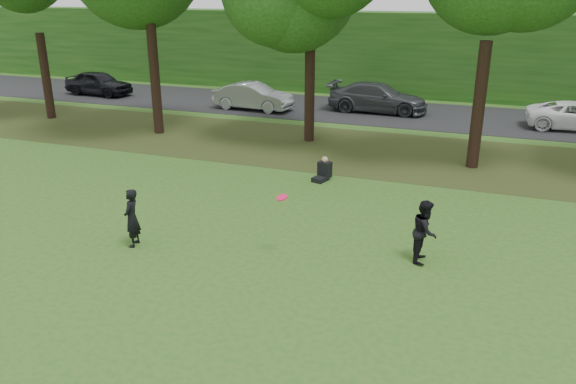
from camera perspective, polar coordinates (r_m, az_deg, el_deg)
The scene contains 9 objects.
ground at distance 11.94m, azimuth -5.38°, elevation -12.13°, with size 120.00×120.00×0.00m, color #2C5D1D.
leaf_litter at distance 23.39m, azimuth 8.45°, elevation 4.05°, with size 60.00×7.00×0.01m, color #413517.
street at distance 31.05m, azimuth 11.66°, elevation 7.80°, with size 70.00×7.00×0.02m, color black.
far_hedge at distance 36.54m, azimuth 13.51°, elevation 13.41°, with size 70.00×3.00×5.00m, color #1A4614.
player_left at distance 14.99m, azimuth -15.59°, elevation -2.55°, with size 0.56×0.37×1.55m, color black.
player_right at distance 14.05m, azimuth 13.74°, elevation -3.88°, with size 0.76×0.60×1.57m, color black.
parked_cars at distance 30.34m, azimuth 10.24°, elevation 9.04°, with size 40.40×3.83×1.54m.
frisbee at distance 13.63m, azimuth -0.62°, elevation -0.56°, with size 0.29×0.30×0.14m.
seated_person at distance 19.67m, azimuth 3.62°, elevation 2.11°, with size 0.60×0.82×0.83m.
Camera 1 is at (4.53, -9.06, 6.32)m, focal length 35.00 mm.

